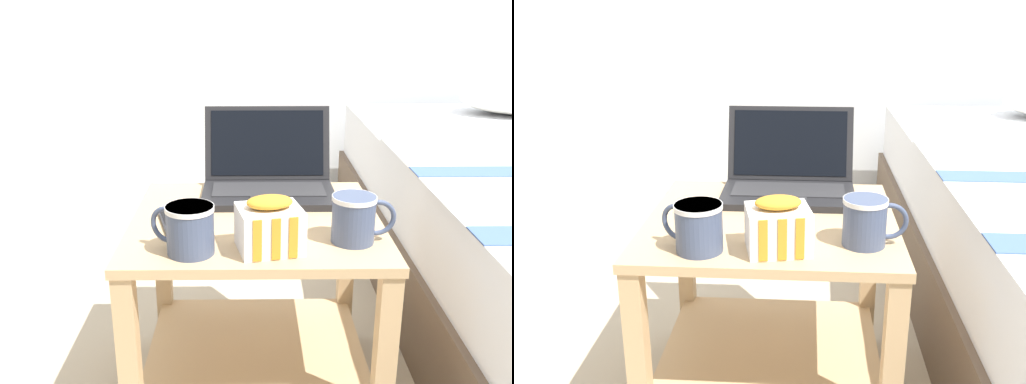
% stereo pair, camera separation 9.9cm
% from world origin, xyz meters
% --- Properties ---
extents(bedside_table, '(0.60, 0.55, 0.50)m').
position_xyz_m(bedside_table, '(0.00, 0.00, 0.32)').
color(bedside_table, tan).
rests_on(bedside_table, ground_plane).
extents(laptop, '(0.35, 0.28, 0.22)m').
position_xyz_m(laptop, '(0.04, 0.19, 0.54)').
color(laptop, black).
rests_on(laptop, bedside_table).
extents(mug_front_left, '(0.14, 0.10, 0.10)m').
position_xyz_m(mug_front_left, '(-0.14, -0.20, 0.56)').
color(mug_front_left, '#3F4C6B').
rests_on(mug_front_left, bedside_table).
extents(mug_front_right, '(0.14, 0.10, 0.10)m').
position_xyz_m(mug_front_right, '(0.21, -0.14, 0.56)').
color(mug_front_right, '#3F4C6B').
rests_on(mug_front_right, bedside_table).
extents(snack_bag, '(0.15, 0.13, 0.12)m').
position_xyz_m(snack_bag, '(0.03, -0.18, 0.55)').
color(snack_bag, white).
rests_on(snack_bag, bedside_table).
extents(cell_phone, '(0.11, 0.17, 0.01)m').
position_xyz_m(cell_phone, '(-0.18, -0.04, 0.50)').
color(cell_phone, black).
rests_on(cell_phone, bedside_table).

